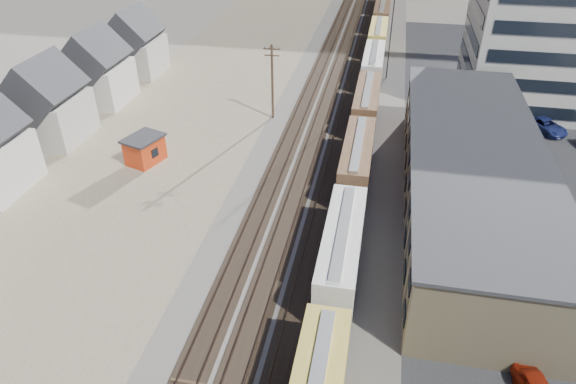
% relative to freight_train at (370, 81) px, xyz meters
% --- Properties ---
extents(ballast_bed, '(18.00, 200.00, 0.06)m').
position_rel_freight_train_xyz_m(ballast_bed, '(-3.80, -0.85, -2.76)').
color(ballast_bed, '#4C4742').
rests_on(ballast_bed, ground).
extents(dirt_yard, '(24.00, 180.00, 0.03)m').
position_rel_freight_train_xyz_m(dirt_yard, '(-23.80, -10.85, -2.78)').
color(dirt_yard, '#6C614A').
rests_on(dirt_yard, ground).
extents(asphalt_lot, '(26.00, 120.00, 0.04)m').
position_rel_freight_train_xyz_m(asphalt_lot, '(18.20, -15.85, -2.77)').
color(asphalt_lot, '#232326').
rests_on(asphalt_lot, ground).
extents(rail_tracks, '(11.40, 200.00, 0.24)m').
position_rel_freight_train_xyz_m(rail_tracks, '(-4.35, -0.85, -2.68)').
color(rail_tracks, black).
rests_on(rail_tracks, ground).
extents(freight_train, '(3.00, 119.74, 4.46)m').
position_rel_freight_train_xyz_m(freight_train, '(0.00, 0.00, 0.00)').
color(freight_train, black).
rests_on(freight_train, ground).
extents(warehouse, '(12.40, 40.40, 7.25)m').
position_rel_freight_train_xyz_m(warehouse, '(11.18, -25.85, 0.86)').
color(warehouse, tan).
rests_on(warehouse, ground).
extents(office_tower, '(22.60, 18.60, 18.45)m').
position_rel_freight_train_xyz_m(office_tower, '(24.15, 4.10, 6.47)').
color(office_tower, '#9E998E').
rests_on(office_tower, ground).
extents(utility_pole_north, '(2.20, 0.32, 10.00)m').
position_rel_freight_train_xyz_m(utility_pole_north, '(-12.30, -8.85, 2.50)').
color(utility_pole_north, '#382619').
rests_on(utility_pole_north, ground).
extents(radio_mast, '(1.20, 0.16, 18.00)m').
position_rel_freight_train_xyz_m(radio_mast, '(2.20, 9.15, 6.33)').
color(radio_mast, black).
rests_on(radio_mast, ground).
extents(townhouse_row, '(8.15, 68.16, 10.47)m').
position_rel_freight_train_xyz_m(townhouse_row, '(-37.80, -25.85, 1.54)').
color(townhouse_row, '#B7B2A8').
rests_on(townhouse_row, ground).
extents(maintenance_shed, '(4.55, 5.17, 3.18)m').
position_rel_freight_train_xyz_m(maintenance_shed, '(-24.04, -23.36, -1.17)').
color(maintenance_shed, red).
rests_on(maintenance_shed, ground).
extents(parked_car_blue, '(5.39, 6.43, 1.64)m').
position_rel_freight_train_xyz_m(parked_car_blue, '(22.86, -6.13, -1.98)').
color(parked_car_blue, navy).
rests_on(parked_car_blue, ground).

